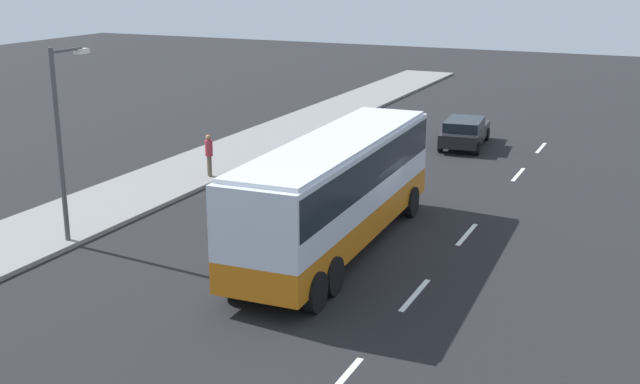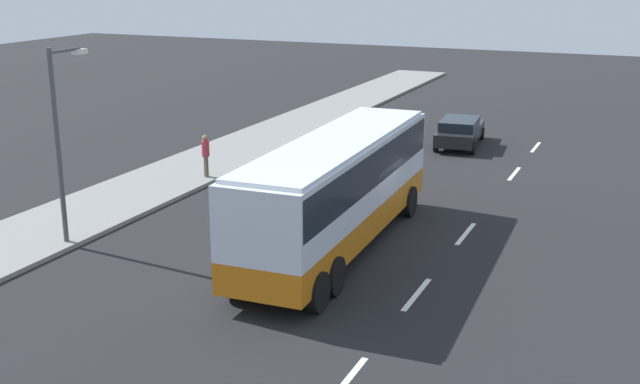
% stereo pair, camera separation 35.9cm
% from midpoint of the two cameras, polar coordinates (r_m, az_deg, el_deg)
% --- Properties ---
extents(ground_plane, '(120.00, 120.00, 0.00)m').
position_cam_midpoint_polar(ground_plane, '(26.86, 3.37, -3.10)').
color(ground_plane, black).
extents(sidewalk_curb, '(80.00, 4.00, 0.15)m').
position_cam_midpoint_polar(sidewalk_curb, '(31.61, -13.61, -0.43)').
color(sidewalk_curb, gray).
rests_on(sidewalk_curb, ground_plane).
extents(lane_centreline, '(33.08, 0.16, 0.01)m').
position_cam_midpoint_polar(lane_centreline, '(25.87, 9.92, -4.08)').
color(lane_centreline, white).
rests_on(lane_centreline, ground_plane).
extents(coach_bus, '(11.71, 3.04, 3.60)m').
position_cam_midpoint_polar(coach_bus, '(24.87, 1.67, 0.72)').
color(coach_bus, orange).
rests_on(coach_bus, ground_plane).
extents(car_black_sedan, '(4.90, 2.36, 1.40)m').
position_cam_midpoint_polar(car_black_sedan, '(40.27, 10.55, 4.28)').
color(car_black_sedan, black).
rests_on(car_black_sedan, ground_plane).
extents(pedestrian_near_curb, '(0.32, 0.32, 1.78)m').
position_cam_midpoint_polar(pedestrian_near_curb, '(33.63, -7.63, 2.83)').
color(pedestrian_near_curb, brown).
rests_on(pedestrian_near_curb, sidewalk_curb).
extents(street_lamp, '(1.70, 0.24, 6.18)m').
position_cam_midpoint_polar(street_lamp, '(26.37, -17.55, 4.23)').
color(street_lamp, '#47474C').
rests_on(street_lamp, sidewalk_curb).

